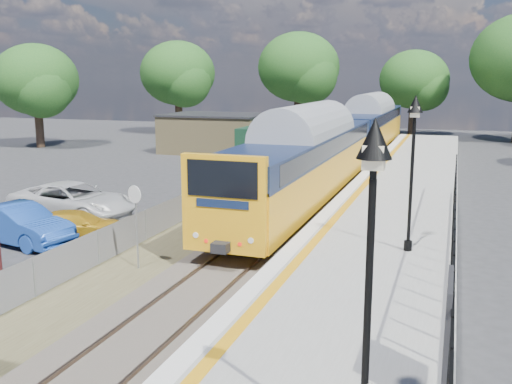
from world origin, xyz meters
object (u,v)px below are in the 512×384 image
at_px(victorian_lamp_north, 414,137).
at_px(car_yellow, 77,225).
at_px(victorian_lamp_south, 372,215).
at_px(train, 347,137).
at_px(speed_sign, 136,213).
at_px(car_white, 73,201).
at_px(car_blue, 19,224).

xyz_separation_m(victorian_lamp_north, car_yellow, (-12.05, 0.38, -3.76)).
bearing_deg(victorian_lamp_south, train, 100.79).
relative_size(speed_sign, car_yellow, 0.73).
distance_m(victorian_lamp_south, train, 29.43).
relative_size(car_yellow, car_white, 0.66).
height_order(car_blue, car_white, car_white).
xyz_separation_m(victorian_lamp_south, train, (-5.50, 28.85, -1.96)).
height_order(victorian_lamp_south, speed_sign, victorian_lamp_south).
height_order(car_blue, car_yellow, car_blue).
bearing_deg(car_white, victorian_lamp_south, -127.63).
xyz_separation_m(speed_sign, car_yellow, (-3.97, 2.35, -1.31)).
bearing_deg(car_white, car_yellow, -136.42).
height_order(train, car_white, train).
bearing_deg(car_blue, car_white, 18.81).
distance_m(victorian_lamp_south, car_white, 19.74).
distance_m(car_blue, car_yellow, 2.03).
relative_size(victorian_lamp_south, car_yellow, 1.23).
distance_m(train, car_white, 18.22).
relative_size(victorian_lamp_south, train, 0.11).
xyz_separation_m(victorian_lamp_south, car_blue, (-13.88, 9.19, -3.56)).
xyz_separation_m(train, car_white, (-8.91, -15.82, -1.56)).
distance_m(victorian_lamp_north, train, 19.67).
bearing_deg(train, victorian_lamp_south, -79.21).
bearing_deg(speed_sign, car_white, 157.55).
bearing_deg(victorian_lamp_south, car_yellow, 139.74).
bearing_deg(car_white, victorian_lamp_north, -97.54).
distance_m(victorian_lamp_north, car_white, 14.94).
relative_size(car_blue, car_yellow, 1.20).
height_order(train, car_yellow, train).
bearing_deg(train, speed_sign, -97.60).
height_order(victorian_lamp_north, speed_sign, victorian_lamp_north).
height_order(speed_sign, car_white, speed_sign).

